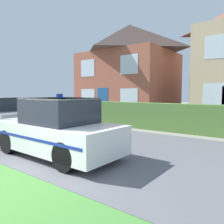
# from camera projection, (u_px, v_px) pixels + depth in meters

# --- Properties ---
(road_strip) EXTENTS (28.00, 5.88, 0.01)m
(road_strip) POSITION_uv_depth(u_px,v_px,m) (113.00, 147.00, 6.90)
(road_strip) COLOR #5B5B60
(road_strip) RESTS_ON ground
(garden_hedge) EXTENTS (10.07, 0.69, 1.25)m
(garden_hedge) POSITION_uv_depth(u_px,v_px,m) (150.00, 116.00, 10.41)
(garden_hedge) COLOR #4C7233
(garden_hedge) RESTS_ON ground
(police_car) EXTENTS (3.92, 1.67, 1.68)m
(police_car) POSITION_uv_depth(u_px,v_px,m) (57.00, 129.00, 5.92)
(police_car) COLOR black
(police_car) RESTS_ON road_strip
(house_left) EXTENTS (7.26, 6.28, 7.32)m
(house_left) POSITION_uv_depth(u_px,v_px,m) (129.00, 69.00, 18.20)
(house_left) COLOR #93513D
(house_left) RESTS_ON ground
(wheelie_bin) EXTENTS (0.77, 0.77, 1.19)m
(wheelie_bin) POSITION_uv_depth(u_px,v_px,m) (100.00, 112.00, 12.95)
(wheelie_bin) COLOR #23662D
(wheelie_bin) RESTS_ON ground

